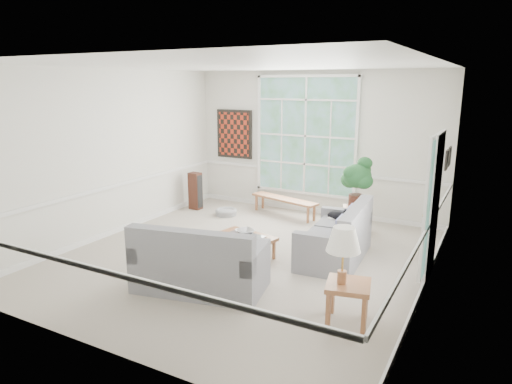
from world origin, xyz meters
TOP-DOWN VIEW (x-y plane):
  - floor at (0.00, 0.00)m, footprint 5.50×6.00m
  - ceiling at (0.00, 0.00)m, footprint 5.50×6.00m
  - wall_back at (0.00, 3.00)m, footprint 5.50×0.02m
  - wall_front at (0.00, -3.00)m, footprint 5.50×0.02m
  - wall_left at (-2.75, 0.00)m, footprint 0.02×6.00m
  - wall_right at (2.75, 0.00)m, footprint 0.02×6.00m
  - window_back at (-0.20, 2.96)m, footprint 2.30×0.08m
  - entry_door at (2.71, 0.60)m, footprint 0.08×0.90m
  - door_sidelight at (2.71, -0.03)m, footprint 0.08×0.26m
  - wall_art at (-1.95, 2.95)m, footprint 0.90×0.06m
  - wall_frame_near at (2.71, 1.75)m, footprint 0.04×0.26m
  - wall_frame_far at (2.71, 2.15)m, footprint 0.04×0.26m
  - loveseat_right at (1.29, 0.62)m, footprint 0.98×1.72m
  - loveseat_front at (0.04, -1.28)m, footprint 1.87×1.23m
  - coffee_table at (0.00, 0.03)m, footprint 1.04×0.70m
  - pewter_bowl at (-0.04, 0.09)m, footprint 0.48×0.48m
  - window_bench at (-0.45, 2.47)m, footprint 1.61×0.70m
  - end_table at (1.19, 2.10)m, footprint 0.58×0.58m
  - houseplant at (1.17, 2.16)m, footprint 0.79×0.79m
  - side_table at (2.09, -1.24)m, footprint 0.59×0.59m
  - table_lamp at (2.02, -1.28)m, footprint 0.44×0.44m
  - pet_bed at (-1.54, 1.89)m, footprint 0.59×0.59m
  - floor_speaker at (-2.40, 2.00)m, footprint 0.27×0.21m
  - cat at (1.15, 1.20)m, footprint 0.45×0.38m

SIDE VIEW (x-z plane):
  - floor at x=0.00m, z-range -0.01..0.00m
  - pet_bed at x=-1.54m, z-range 0.00..0.13m
  - coffee_table at x=0.00m, z-range 0.00..0.36m
  - window_bench at x=-0.45m, z-range 0.00..0.37m
  - end_table at x=1.19m, z-range 0.00..0.47m
  - side_table at x=2.09m, z-range 0.00..0.50m
  - pewter_bowl at x=-0.04m, z-range 0.36..0.44m
  - floor_speaker at x=-2.40m, z-range 0.00..0.82m
  - loveseat_right at x=1.29m, z-range 0.00..0.90m
  - loveseat_front at x=0.04m, z-range 0.00..0.93m
  - cat at x=1.15m, z-range 0.46..0.64m
  - table_lamp at x=2.02m, z-range 0.50..1.18m
  - houseplant at x=1.17m, z-range 0.47..1.44m
  - entry_door at x=2.71m, z-range 0.00..2.10m
  - door_sidelight at x=2.71m, z-range 0.20..2.10m
  - wall_back at x=0.00m, z-range 0.00..3.00m
  - wall_front at x=0.00m, z-range 0.00..3.00m
  - wall_left at x=-2.75m, z-range 0.00..3.00m
  - wall_right at x=2.75m, z-range 0.00..3.00m
  - wall_frame_near at x=2.71m, z-range 1.39..1.71m
  - wall_frame_far at x=2.71m, z-range 1.39..1.71m
  - wall_art at x=-1.95m, z-range 1.05..2.15m
  - window_back at x=-0.20m, z-range 0.45..2.85m
  - ceiling at x=0.00m, z-range 2.99..3.01m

